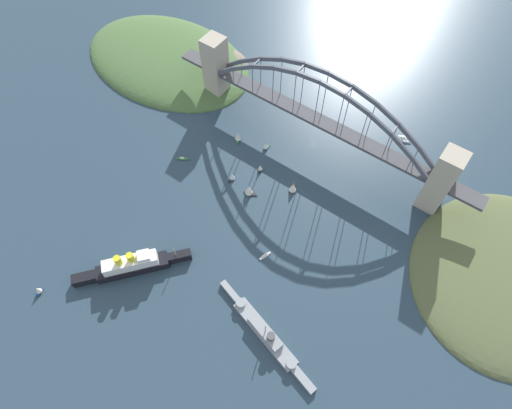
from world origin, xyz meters
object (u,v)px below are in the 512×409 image
Objects in this scene: ocean_liner at (131,265)px; small_boat_6 at (183,159)px; small_boat_5 at (293,187)px; small_boat_9 at (238,136)px; naval_cruiser at (266,334)px; small_boat_7 at (249,190)px; small_boat_8 at (266,145)px; seaplane_taxiing_near_bridge at (405,138)px; small_boat_2 at (260,168)px; small_boat_3 at (232,176)px; small_boat_1 at (38,290)px; harbor_arch_bridge at (318,117)px; small_boat_4 at (265,256)px.

ocean_liner reaches higher than small_boat_6.
small_boat_5 is 1.09× the size of small_boat_9.
naval_cruiser reaches higher than small_boat_7.
small_boat_9 reaches higher than small_boat_8.
small_boat_5 is at bearing 64.01° from seaplane_taxiing_near_bridge.
small_boat_3 is (12.41, 19.09, 0.20)m from small_boat_2.
small_boat_1 is at bearing 51.07° from ocean_liner.
seaplane_taxiing_near_bridge is 1.28× the size of small_boat_8.
small_boat_3 reaches higher than small_boat_6.
small_boat_1 is at bearing 25.09° from naval_cruiser.
small_boat_8 is at bearing -95.01° from small_boat_3.
small_boat_6 is at bearing 42.29° from seaplane_taxiing_near_bridge.
small_boat_2 is 35.56m from small_boat_9.
small_boat_3 is at bearing 64.97° from harbor_arch_bridge.
small_boat_6 is 47.41m from small_boat_9.
naval_cruiser is 151.40m from small_boat_6.
small_boat_7 is at bearing 58.50° from seaplane_taxiing_near_bridge.
small_boat_8 is (-46.51, -47.19, 3.15)m from small_boat_6.
small_boat_7 reaches higher than small_boat_2.
small_boat_3 is 18.61m from small_boat_7.
harbor_arch_bridge is 37.54× the size of small_boat_2.
naval_cruiser reaches higher than seaplane_taxiing_near_bridge.
harbor_arch_bridge is at bearing -135.47° from small_boat_8.
seaplane_taxiing_near_bridge is (-58.24, -46.03, -27.11)m from harbor_arch_bridge.
small_boat_6 is at bearing 4.04° from small_boat_7.
ocean_liner is at bearing 65.18° from seaplane_taxiing_near_bridge.
small_boat_9 is at bearing -98.30° from small_boat_1.
small_boat_7 is at bearing -48.05° from naval_cruiser.
naval_cruiser is at bearing 133.30° from small_boat_9.
small_boat_7 is (70.63, -78.59, 2.10)m from naval_cruiser.
small_boat_4 is 95.12m from small_boat_8.
ocean_liner is 126.75m from small_boat_5.
small_boat_3 is (88.87, -81.94, 0.58)m from naval_cruiser.
naval_cruiser reaches higher than small_boat_1.
harbor_arch_bridge is at bearing 38.32° from seaplane_taxiing_near_bridge.
harbor_arch_bridge reaches higher than small_boat_2.
small_boat_3 is at bearing -107.63° from small_boat_1.
small_boat_1 is (38.02, 47.06, -3.04)m from ocean_liner.
naval_cruiser is 194.74m from seaplane_taxiing_near_bridge.
small_boat_1 is 0.76× the size of small_boat_6.
small_boat_6 is 0.88× the size of small_boat_7.
naval_cruiser reaches higher than small_boat_3.
small_boat_6 is 66.33m from small_boat_8.
small_boat_7 is at bearing 169.59° from small_boat_3.
small_boat_6 is at bearing 60.87° from small_boat_9.
small_boat_1 is 185.81m from small_boat_5.
small_boat_5 is (-43.13, -17.84, 0.66)m from small_boat_3.
small_boat_1 is at bearing 72.37° from small_boat_3.
small_boat_8 is at bearing -54.88° from naval_cruiser.
ocean_liner is 7.74× the size of small_boat_8.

